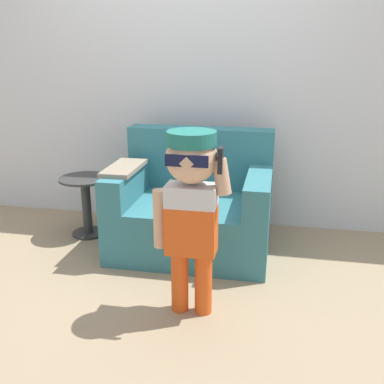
# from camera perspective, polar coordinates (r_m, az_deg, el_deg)

# --- Properties ---
(ground_plane) EXTENTS (10.00, 10.00, 0.00)m
(ground_plane) POSITION_cam_1_polar(r_m,az_deg,el_deg) (3.32, -3.09, -7.87)
(ground_plane) COLOR #998466
(wall_back) EXTENTS (10.00, 0.05, 2.60)m
(wall_back) POSITION_cam_1_polar(r_m,az_deg,el_deg) (3.73, -0.50, 15.72)
(wall_back) COLOR silver
(wall_back) RESTS_ON ground_plane
(armchair) EXTENTS (1.14, 0.86, 0.86)m
(armchair) POSITION_cam_1_polar(r_m,az_deg,el_deg) (3.34, 0.18, -1.98)
(armchair) COLOR teal
(armchair) RESTS_ON ground_plane
(person_child) EXTENTS (0.42, 0.32, 1.04)m
(person_child) POSITION_cam_1_polar(r_m,az_deg,el_deg) (2.37, -0.12, -0.52)
(person_child) COLOR #E05119
(person_child) RESTS_ON ground_plane
(side_table) EXTENTS (0.40, 0.40, 0.48)m
(side_table) POSITION_cam_1_polar(r_m,az_deg,el_deg) (3.64, -13.28, -1.05)
(side_table) COLOR #333333
(side_table) RESTS_ON ground_plane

